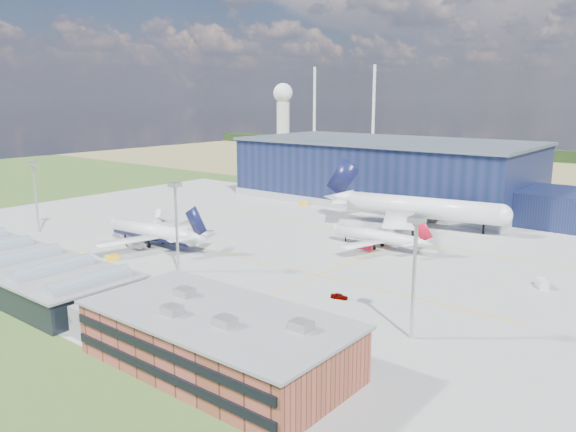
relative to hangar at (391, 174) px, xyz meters
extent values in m
plane|color=#385921|center=(-2.81, -94.80, -11.62)|extent=(600.00, 600.00, 0.00)
cube|color=gray|center=(-2.81, -84.80, -11.59)|extent=(220.00, 160.00, 0.06)
cube|color=yellow|center=(-2.81, -104.80, -11.54)|extent=(180.00, 0.40, 0.02)
cube|color=yellow|center=(-2.81, -59.80, -11.54)|extent=(180.00, 0.40, 0.02)
cube|color=yellow|center=(-32.81, -84.80, -11.54)|extent=(0.40, 120.00, 0.02)
cube|color=yellow|center=(37.19, -84.80, -11.54)|extent=(0.40, 120.00, 0.02)
cube|color=#90824D|center=(-2.81, 125.20, -11.62)|extent=(600.00, 220.00, 0.01)
cube|color=black|center=(-2.81, 205.20, -7.62)|extent=(600.00, 8.00, 8.00)
cylinder|color=silver|center=(-182.81, 195.20, 23.38)|extent=(2.40, 2.40, 70.00)
cylinder|color=silver|center=(-122.81, 195.20, 23.38)|extent=(2.40, 2.40, 70.00)
cylinder|color=silver|center=(-222.81, 200.20, 8.38)|extent=(12.00, 12.00, 40.00)
sphere|color=white|center=(-222.81, 200.20, 36.38)|extent=(18.00, 18.00, 18.00)
cube|color=#0F1935|center=(-2.81, 0.20, 0.88)|extent=(120.00, 60.00, 25.00)
cube|color=#91989E|center=(-2.81, 0.20, -10.02)|extent=(121.00, 61.00, 3.20)
cube|color=#4F5964|center=(-2.81, 0.20, 13.88)|extent=(122.00, 62.00, 1.20)
cube|color=#0F1935|center=(69.19, -4.80, -5.62)|extent=(24.00, 30.00, 12.00)
cube|color=brown|center=(52.19, -154.80, -7.12)|extent=(45.00, 22.00, 9.00)
cube|color=slate|center=(52.19, -154.80, -2.42)|extent=(46.00, 23.00, 0.50)
cube|color=black|center=(52.19, -166.00, -8.62)|extent=(44.00, 0.40, 1.40)
cube|color=black|center=(52.19, -166.00, -5.12)|extent=(44.00, 0.40, 1.40)
cube|color=black|center=(52.19, -143.60, -8.62)|extent=(44.00, 0.40, 1.40)
cube|color=black|center=(52.19, -143.60, -5.12)|extent=(44.00, 0.40, 1.40)
cube|color=#A1A19D|center=(42.19, -152.80, -1.52)|extent=(3.20, 2.60, 1.60)
cube|color=#A1A19D|center=(57.19, -157.80, -1.52)|extent=(3.20, 2.60, 1.60)
cube|color=#A1A19D|center=(67.19, -151.80, -1.52)|extent=(3.20, 2.60, 1.60)
cube|color=#A1A19D|center=(47.19, -159.80, -1.52)|extent=(3.20, 2.60, 1.60)
cube|color=black|center=(-12.81, -154.80, -8.62)|extent=(65.00, 22.00, 6.00)
cube|color=slate|center=(-12.81, -154.80, -5.42)|extent=(66.00, 23.00, 0.50)
cube|color=slate|center=(27.19, -154.80, -8.62)|extent=(10.00, 18.00, 6.00)
cylinder|color=#8A9CAB|center=(-12.81, -154.80, -5.22)|extent=(4.40, 18.00, 4.40)
cylinder|color=#8A9CAB|center=(1.19, -154.80, -5.22)|extent=(4.40, 18.00, 4.40)
cylinder|color=#8A9CAB|center=(15.19, -154.80, -5.22)|extent=(4.40, 18.00, 4.40)
cylinder|color=#B6BABE|center=(-62.81, -124.80, -0.62)|extent=(0.70, 0.70, 22.00)
cube|color=#B6BABE|center=(-62.81, -124.80, 10.88)|extent=(2.60, 2.60, 1.00)
cylinder|color=#B6BABE|center=(7.19, -124.80, -0.62)|extent=(0.70, 0.70, 22.00)
cube|color=#B6BABE|center=(7.19, -124.80, 10.88)|extent=(2.60, 2.60, 1.00)
cylinder|color=#B6BABE|center=(72.19, -124.80, -0.62)|extent=(0.70, 0.70, 22.00)
cube|color=#B6BABE|center=(72.19, -124.80, 10.88)|extent=(2.60, 2.60, 1.00)
cube|color=yellow|center=(-22.78, -134.21, -10.88)|extent=(3.38, 4.11, 1.48)
cube|color=yellow|center=(-15.12, -129.15, -10.89)|extent=(3.12, 3.84, 1.44)
cube|color=silver|center=(-32.85, -111.29, -10.38)|extent=(5.97, 3.29, 2.47)
cube|color=silver|center=(34.90, -61.06, -10.98)|extent=(2.80, 3.40, 1.27)
cube|color=silver|center=(83.17, -79.77, -10.62)|extent=(3.91, 4.79, 2.00)
cube|color=yellow|center=(-22.43, -32.80, -10.86)|extent=(3.13, 3.96, 1.51)
cube|color=silver|center=(23.21, -47.42, -11.02)|extent=(3.17, 2.60, 1.18)
cube|color=silver|center=(19.18, -140.80, -10.44)|extent=(5.34, 3.62, 2.34)
cube|color=silver|center=(-42.91, -89.54, -10.06)|extent=(3.06, 5.18, 3.11)
imported|color=#99999E|center=(50.33, -115.73, -10.96)|extent=(4.11, 2.49, 1.31)
imported|color=#99999E|center=(29.09, -142.80, -10.97)|extent=(4.08, 1.91, 1.29)
camera|label=1|loc=(114.81, -214.53, 31.95)|focal=35.00mm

